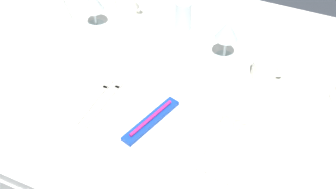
{
  "coord_description": "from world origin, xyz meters",
  "views": [
    {
      "loc": [
        0.38,
        -0.92,
        1.64
      ],
      "look_at": [
        0.02,
        -0.12,
        0.76
      ],
      "focal_mm": 43.28,
      "sensor_mm": 36.0,
      "label": 1
    }
  ],
  "objects_px": {
    "spoon_tea": "(239,145)",
    "fork_inner": "(96,99)",
    "dinner_plate": "(151,124)",
    "spoon_soup": "(220,136)",
    "coffee_cup_far": "(265,69)",
    "toothbrush_package": "(151,120)",
    "wine_glass_centre": "(93,3)",
    "drink_tumbler": "(183,16)",
    "spoon_dessert": "(231,140)",
    "napkin_folded": "(62,5)",
    "fork_outer": "(107,100)",
    "wine_glass_left": "(227,32)",
    "coffee_cup_left": "(127,4)",
    "dinner_knife": "(207,142)"
  },
  "relations": [
    {
      "from": "spoon_tea",
      "to": "fork_inner",
      "type": "bearing_deg",
      "value": -178.88
    },
    {
      "from": "dinner_plate",
      "to": "spoon_soup",
      "type": "xyz_separation_m",
      "value": [
        0.19,
        0.04,
        -0.01
      ]
    },
    {
      "from": "fork_inner",
      "to": "coffee_cup_far",
      "type": "distance_m",
      "value": 0.55
    },
    {
      "from": "toothbrush_package",
      "to": "spoon_soup",
      "type": "bearing_deg",
      "value": 12.83
    },
    {
      "from": "dinner_plate",
      "to": "wine_glass_centre",
      "type": "xyz_separation_m",
      "value": [
        -0.41,
        0.37,
        0.09
      ]
    },
    {
      "from": "coffee_cup_far",
      "to": "drink_tumbler",
      "type": "relative_size",
      "value": 0.93
    },
    {
      "from": "spoon_dessert",
      "to": "napkin_folded",
      "type": "xyz_separation_m",
      "value": [
        -0.75,
        0.29,
        0.08
      ]
    },
    {
      "from": "spoon_tea",
      "to": "drink_tumbler",
      "type": "bearing_deg",
      "value": 128.3
    },
    {
      "from": "fork_outer",
      "to": "wine_glass_left",
      "type": "relative_size",
      "value": 1.48
    },
    {
      "from": "spoon_dessert",
      "to": "coffee_cup_far",
      "type": "relative_size",
      "value": 2.2
    },
    {
      "from": "spoon_tea",
      "to": "toothbrush_package",
      "type": "bearing_deg",
      "value": -172.09
    },
    {
      "from": "drink_tumbler",
      "to": "fork_inner",
      "type": "bearing_deg",
      "value": -102.7
    },
    {
      "from": "wine_glass_left",
      "to": "drink_tumbler",
      "type": "height_order",
      "value": "wine_glass_left"
    },
    {
      "from": "spoon_soup",
      "to": "wine_glass_left",
      "type": "height_order",
      "value": "wine_glass_left"
    },
    {
      "from": "drink_tumbler",
      "to": "napkin_folded",
      "type": "relative_size",
      "value": 0.7
    },
    {
      "from": "spoon_tea",
      "to": "napkin_folded",
      "type": "distance_m",
      "value": 0.83
    },
    {
      "from": "toothbrush_package",
      "to": "wine_glass_centre",
      "type": "distance_m",
      "value": 0.56
    },
    {
      "from": "spoon_dessert",
      "to": "coffee_cup_far",
      "type": "height_order",
      "value": "coffee_cup_far"
    },
    {
      "from": "fork_inner",
      "to": "spoon_dessert",
      "type": "bearing_deg",
      "value": 1.9
    },
    {
      "from": "toothbrush_package",
      "to": "coffee_cup_far",
      "type": "bearing_deg",
      "value": 53.66
    },
    {
      "from": "fork_inner",
      "to": "drink_tumbler",
      "type": "relative_size",
      "value": 1.87
    },
    {
      "from": "spoon_soup",
      "to": "coffee_cup_left",
      "type": "height_order",
      "value": "coffee_cup_left"
    },
    {
      "from": "fork_inner",
      "to": "spoon_dessert",
      "type": "relative_size",
      "value": 0.92
    },
    {
      "from": "dinner_knife",
      "to": "napkin_folded",
      "type": "distance_m",
      "value": 0.77
    },
    {
      "from": "dinner_plate",
      "to": "fork_outer",
      "type": "bearing_deg",
      "value": 167.91
    },
    {
      "from": "dinner_plate",
      "to": "coffee_cup_left",
      "type": "xyz_separation_m",
      "value": [
        -0.34,
        0.48,
        0.04
      ]
    },
    {
      "from": "spoon_soup",
      "to": "napkin_folded",
      "type": "height_order",
      "value": "napkin_folded"
    },
    {
      "from": "dinner_plate",
      "to": "toothbrush_package",
      "type": "bearing_deg",
      "value": 0.0
    },
    {
      "from": "wine_glass_left",
      "to": "napkin_folded",
      "type": "distance_m",
      "value": 0.62
    },
    {
      "from": "coffee_cup_left",
      "to": "wine_glass_left",
      "type": "relative_size",
      "value": 0.75
    },
    {
      "from": "fork_outer",
      "to": "dinner_plate",
      "type": "bearing_deg",
      "value": -12.09
    },
    {
      "from": "toothbrush_package",
      "to": "fork_outer",
      "type": "distance_m",
      "value": 0.18
    },
    {
      "from": "wine_glass_centre",
      "to": "toothbrush_package",
      "type": "bearing_deg",
      "value": -42.1
    },
    {
      "from": "dinner_plate",
      "to": "fork_outer",
      "type": "height_order",
      "value": "dinner_plate"
    },
    {
      "from": "fork_inner",
      "to": "wine_glass_left",
      "type": "height_order",
      "value": "wine_glass_left"
    },
    {
      "from": "dinner_plate",
      "to": "spoon_dessert",
      "type": "distance_m",
      "value": 0.23
    },
    {
      "from": "dinner_knife",
      "to": "coffee_cup_left",
      "type": "height_order",
      "value": "coffee_cup_left"
    },
    {
      "from": "spoon_dessert",
      "to": "wine_glass_centre",
      "type": "relative_size",
      "value": 1.66
    },
    {
      "from": "wine_glass_left",
      "to": "dinner_knife",
      "type": "bearing_deg",
      "value": -78.54
    },
    {
      "from": "fork_inner",
      "to": "spoon_dessert",
      "type": "height_order",
      "value": "spoon_dessert"
    },
    {
      "from": "dinner_knife",
      "to": "spoon_soup",
      "type": "height_order",
      "value": "spoon_soup"
    },
    {
      "from": "dinner_plate",
      "to": "toothbrush_package",
      "type": "xyz_separation_m",
      "value": [
        0.0,
        0.0,
        0.02
      ]
    },
    {
      "from": "toothbrush_package",
      "to": "drink_tumbler",
      "type": "relative_size",
      "value": 1.9
    },
    {
      "from": "fork_outer",
      "to": "spoon_soup",
      "type": "xyz_separation_m",
      "value": [
        0.36,
        0.01,
        -0.0
      ]
    },
    {
      "from": "dinner_knife",
      "to": "fork_outer",
      "type": "bearing_deg",
      "value": 175.54
    },
    {
      "from": "coffee_cup_left",
      "to": "wine_glass_centre",
      "type": "height_order",
      "value": "wine_glass_centre"
    },
    {
      "from": "dinner_plate",
      "to": "toothbrush_package",
      "type": "relative_size",
      "value": 1.31
    },
    {
      "from": "spoon_tea",
      "to": "coffee_cup_far",
      "type": "distance_m",
      "value": 0.3
    },
    {
      "from": "coffee_cup_far",
      "to": "wine_glass_left",
      "type": "xyz_separation_m",
      "value": [
        -0.15,
        0.05,
        0.07
      ]
    },
    {
      "from": "fork_inner",
      "to": "spoon_tea",
      "type": "relative_size",
      "value": 0.94
    }
  ]
}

